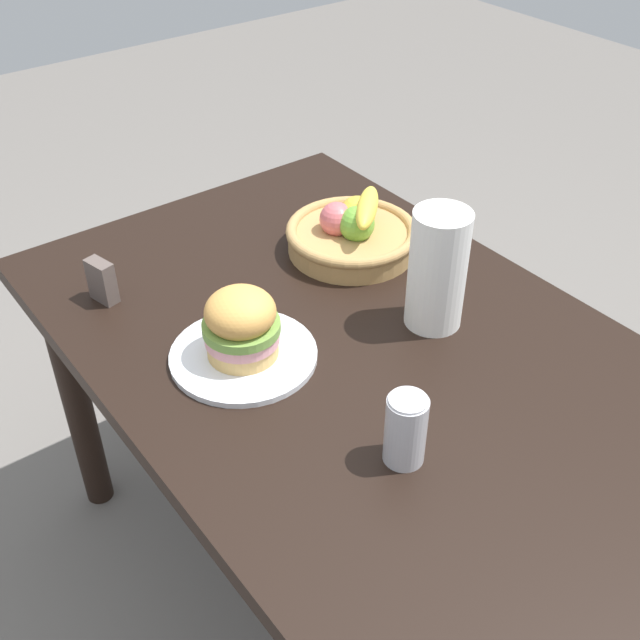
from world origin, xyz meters
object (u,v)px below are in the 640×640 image
at_px(plate, 244,355).
at_px(sandwich, 241,324).
at_px(fruit_basket, 352,233).
at_px(soda_can, 406,429).
at_px(napkin_holder, 102,281).
at_px(paper_towel_roll, 437,270).

height_order(plate, sandwich, sandwich).
bearing_deg(sandwich, fruit_basket, 113.25).
relative_size(plate, fruit_basket, 0.94).
relative_size(sandwich, soda_can, 1.12).
bearing_deg(napkin_holder, sandwich, 7.38).
bearing_deg(paper_towel_roll, plate, -109.83).
distance_m(fruit_basket, paper_towel_roll, 0.31).
height_order(soda_can, napkin_holder, soda_can).
xyz_separation_m(sandwich, paper_towel_roll, (0.13, 0.35, 0.04)).
bearing_deg(soda_can, fruit_basket, 148.60).
bearing_deg(plate, paper_towel_roll, 70.17).
relative_size(sandwich, fruit_basket, 0.49).
bearing_deg(soda_can, plate, -169.22).
bearing_deg(plate, fruit_basket, 113.25).
distance_m(sandwich, soda_can, 0.37).
distance_m(plate, fruit_basket, 0.43).
height_order(fruit_basket, paper_towel_roll, paper_towel_roll).
xyz_separation_m(soda_can, napkin_holder, (-0.69, -0.19, -0.02)).
bearing_deg(sandwich, soda_can, 10.78).
bearing_deg(plate, napkin_holder, -159.06).
relative_size(soda_can, fruit_basket, 0.43).
bearing_deg(fruit_basket, sandwich, -66.75).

